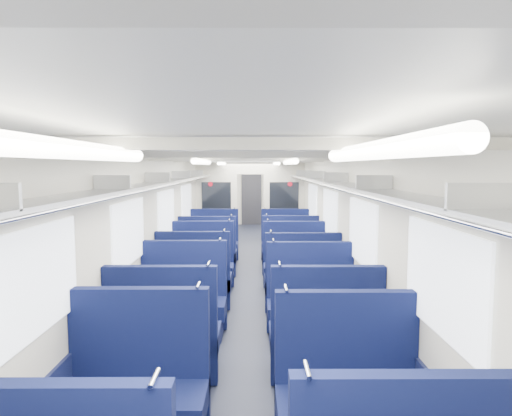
{
  "coord_description": "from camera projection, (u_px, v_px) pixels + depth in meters",
  "views": [
    {
      "loc": [
        0.1,
        -8.24,
        2.2
      ],
      "look_at": [
        0.15,
        3.32,
        1.14
      ],
      "focal_mm": 31.97,
      "sensor_mm": 36.0,
      "label": 1
    }
  ],
  "objects": [
    {
      "name": "seat_8",
      "position": [
        164.0,
        342.0,
        4.72
      ],
      "size": [
        1.13,
        0.62,
        1.26
      ],
      "color": "#0D143E",
      "rests_on": "floor"
    },
    {
      "name": "ceiling_fittings",
      "position": [
        248.0,
        161.0,
        7.94
      ],
      "size": [
        2.7,
        16.06,
        0.11
      ],
      "color": "beige",
      "rests_on": "ceiling"
    },
    {
      "name": "windows",
      "position": [
        248.0,
        212.0,
        7.82
      ],
      "size": [
        2.78,
        15.6,
        0.75
      ],
      "color": "white",
      "rests_on": "wall_left"
    },
    {
      "name": "seat_12",
      "position": [
        194.0,
        283.0,
        7.09
      ],
      "size": [
        1.13,
        0.62,
        1.26
      ],
      "color": "#0D143E",
      "rests_on": "floor"
    },
    {
      "name": "luggage_rack_left",
      "position": [
        181.0,
        179.0,
        8.22
      ],
      "size": [
        0.36,
        17.4,
        0.18
      ],
      "color": "#B2B5BA",
      "rests_on": "wall_left"
    },
    {
      "name": "seat_9",
      "position": [
        324.0,
        342.0,
        4.72
      ],
      "size": [
        1.13,
        0.62,
        1.26
      ],
      "color": "#0D143E",
      "rests_on": "floor"
    },
    {
      "name": "seat_19",
      "position": [
        286.0,
        246.0,
        10.45
      ],
      "size": [
        1.13,
        0.62,
        1.26
      ],
      "color": "#0D143E",
      "rests_on": "floor"
    },
    {
      "name": "dado_left",
      "position": [
        173.0,
        267.0,
        8.37
      ],
      "size": [
        0.03,
        17.9,
        0.7
      ],
      "primitive_type": "cube",
      "color": "#0F1434",
      "rests_on": "floor"
    },
    {
      "name": "seat_13",
      "position": [
        302.0,
        285.0,
        6.96
      ],
      "size": [
        1.13,
        0.62,
        1.26
      ],
      "color": "#0D143E",
      "rests_on": "floor"
    },
    {
      "name": "seat_18",
      "position": [
        214.0,
        246.0,
        10.44
      ],
      "size": [
        1.13,
        0.62,
        1.26
      ],
      "color": "#0D143E",
      "rests_on": "floor"
    },
    {
      "name": "wall_right",
      "position": [
        325.0,
        223.0,
        8.31
      ],
      "size": [
        0.02,
        18.0,
        2.35
      ],
      "primitive_type": "cube",
      "color": "beige",
      "rests_on": "floor"
    },
    {
      "name": "seat_16",
      "position": [
        208.0,
        257.0,
        9.18
      ],
      "size": [
        1.13,
        0.62,
        1.26
      ],
      "color": "#0D143E",
      "rests_on": "floor"
    },
    {
      "name": "seat_7",
      "position": [
        349.0,
        403.0,
        3.5
      ],
      "size": [
        1.13,
        0.62,
        1.26
      ],
      "color": "#0D143E",
      "rests_on": "floor"
    },
    {
      "name": "luggage_rack_right",
      "position": [
        316.0,
        179.0,
        8.23
      ],
      "size": [
        0.36,
        17.4,
        0.18
      ],
      "color": "#B2B5BA",
      "rests_on": "wall_right"
    },
    {
      "name": "ceiling",
      "position": [
        249.0,
        158.0,
        8.19
      ],
      "size": [
        2.8,
        18.0,
        0.01
      ],
      "primitive_type": "cube",
      "color": "silver",
      "rests_on": "wall_left"
    },
    {
      "name": "seat_14",
      "position": [
        202.0,
        269.0,
        8.09
      ],
      "size": [
        1.13,
        0.62,
        1.26
      ],
      "color": "#0D143E",
      "rests_on": "floor"
    },
    {
      "name": "seat_15",
      "position": [
        295.0,
        269.0,
        8.07
      ],
      "size": [
        1.13,
        0.62,
        1.26
      ],
      "color": "#0D143E",
      "rests_on": "floor"
    },
    {
      "name": "seat_6",
      "position": [
        136.0,
        397.0,
        3.59
      ],
      "size": [
        1.13,
        0.62,
        1.26
      ],
      "color": "#0D143E",
      "rests_on": "floor"
    },
    {
      "name": "dado_right",
      "position": [
        324.0,
        267.0,
        8.38
      ],
      "size": [
        0.03,
        17.9,
        0.7
      ],
      "primitive_type": "cube",
      "color": "#0F1434",
      "rests_on": "floor"
    },
    {
      "name": "seat_10",
      "position": [
        183.0,
        306.0,
        5.95
      ],
      "size": [
        1.13,
        0.62,
        1.26
      ],
      "color": "#0D143E",
      "rests_on": "floor"
    },
    {
      "name": "floor",
      "position": [
        249.0,
        286.0,
        8.41
      ],
      "size": [
        2.8,
        18.0,
        0.01
      ],
      "primitive_type": "cube",
      "color": "black",
      "rests_on": "ground"
    },
    {
      "name": "seat_17",
      "position": [
        290.0,
        255.0,
        9.31
      ],
      "size": [
        1.13,
        0.62,
        1.26
      ],
      "color": "#0D143E",
      "rests_on": "floor"
    },
    {
      "name": "end_door",
      "position": [
        251.0,
        198.0,
        17.22
      ],
      "size": [
        0.75,
        0.06,
        2.0
      ],
      "primitive_type": "cube",
      "color": "black",
      "rests_on": "floor"
    },
    {
      "name": "wall_far",
      "position": [
        251.0,
        194.0,
        17.26
      ],
      "size": [
        2.8,
        0.02,
        2.35
      ],
      "primitive_type": "cube",
      "color": "beige",
      "rests_on": "floor"
    },
    {
      "name": "seat_11",
      "position": [
        311.0,
        308.0,
        5.85
      ],
      "size": [
        1.13,
        0.62,
        1.26
      ],
      "color": "#0D143E",
      "rests_on": "floor"
    },
    {
      "name": "wall_left",
      "position": [
        172.0,
        223.0,
        8.29
      ],
      "size": [
        0.02,
        18.0,
        2.35
      ],
      "primitive_type": "cube",
      "color": "beige",
      "rests_on": "floor"
    },
    {
      "name": "bulkhead",
      "position": [
        250.0,
        204.0,
        11.82
      ],
      "size": [
        2.8,
        0.1,
        2.35
      ],
      "color": "beige",
      "rests_on": "floor"
    }
  ]
}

